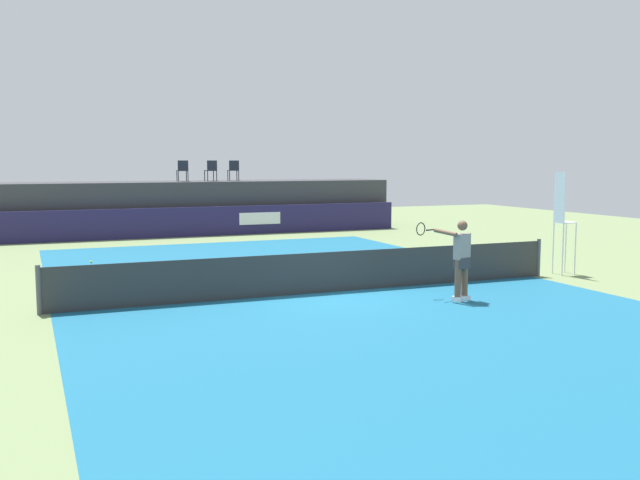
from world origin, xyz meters
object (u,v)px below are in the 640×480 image
object	(u,v)px
spectator_chair_far_left	(183,170)
tennis_player	(460,257)
spectator_chair_center	(234,169)
umpire_chair	(562,216)
net_post_near	(39,290)
net_post_far	(538,258)
tennis_ball	(91,262)
spectator_chair_left	(211,170)

from	to	relation	value
spectator_chair_far_left	tennis_player	size ratio (longest dim) A/B	0.50
spectator_chair_far_left	spectator_chair_center	xyz separation A→B (m)	(2.28, 0.18, 0.00)
umpire_chair	net_post_near	xyz separation A→B (m)	(-13.15, -0.01, -1.09)
spectator_chair_far_left	spectator_chair_center	world-z (taller)	same
net_post_far	tennis_ball	distance (m)	12.97
tennis_player	spectator_chair_center	bearing A→B (deg)	90.85
net_post_near	tennis_ball	size ratio (longest dim) A/B	14.71
spectator_chair_far_left	tennis_ball	xyz separation A→B (m)	(-4.46, -7.92, -2.66)
net_post_far	spectator_chair_left	bearing A→B (deg)	108.98
spectator_chair_far_left	tennis_player	world-z (taller)	spectator_chair_far_left
umpire_chair	net_post_far	xyz separation A→B (m)	(-0.75, -0.01, -1.09)
spectator_chair_left	net_post_near	bearing A→B (deg)	-115.87
spectator_chair_far_left	tennis_player	xyz separation A→B (m)	(2.54, -17.08, -1.73)
spectator_chair_center	tennis_ball	distance (m)	10.87
net_post_near	tennis_ball	world-z (taller)	net_post_near
spectator_chair_far_left	umpire_chair	distance (m)	16.69
net_post_far	tennis_player	xyz separation A→B (m)	(-3.81, -2.01, 0.46)
spectator_chair_left	net_post_near	distance (m)	16.77
spectator_chair_left	umpire_chair	distance (m)	16.11
spectator_chair_center	umpire_chair	size ratio (longest dim) A/B	0.32
spectator_chair_left	tennis_ball	distance (m)	10.01
spectator_chair_far_left	tennis_ball	distance (m)	9.47
net_post_near	net_post_far	distance (m)	12.40
spectator_chair_left	tennis_ball	size ratio (longest dim) A/B	13.06
spectator_chair_center	net_post_near	distance (m)	17.51
spectator_chair_far_left	tennis_ball	bearing A→B (deg)	-119.39
spectator_chair_far_left	net_post_far	xyz separation A→B (m)	(6.35, -15.07, -2.19)
spectator_chair_center	tennis_player	bearing A→B (deg)	-89.15
spectator_chair_center	umpire_chair	bearing A→B (deg)	-72.45
net_post_far	tennis_ball	bearing A→B (deg)	146.54
net_post_far	net_post_near	bearing A→B (deg)	180.00
spectator_chair_center	tennis_ball	xyz separation A→B (m)	(-6.74, -8.10, -2.66)
spectator_chair_left	umpire_chair	size ratio (longest dim) A/B	0.32
spectator_chair_center	net_post_near	size ratio (longest dim) A/B	0.89
spectator_chair_left	tennis_ball	xyz separation A→B (m)	(-5.67, -7.82, -2.66)
tennis_player	tennis_ball	size ratio (longest dim) A/B	26.03
spectator_chair_far_left	spectator_chair_left	world-z (taller)	same
spectator_chair_left	tennis_player	world-z (taller)	spectator_chair_left
spectator_chair_far_left	net_post_near	size ratio (longest dim) A/B	0.89
spectator_chair_center	tennis_player	size ratio (longest dim) A/B	0.50
spectator_chair_left	umpire_chair	world-z (taller)	spectator_chair_left
umpire_chair	tennis_ball	bearing A→B (deg)	148.31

